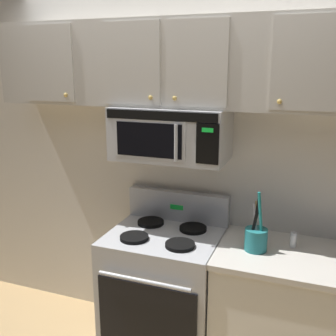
{
  "coord_description": "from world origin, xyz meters",
  "views": [
    {
      "loc": [
        0.91,
        -1.94,
        2.02
      ],
      "look_at": [
        0.0,
        0.49,
        1.35
      ],
      "focal_mm": 42.97,
      "sensor_mm": 36.0,
      "label": 1
    }
  ],
  "objects_px": {
    "over_range_microwave": "(171,133)",
    "utensil_crock_teal": "(256,237)",
    "salt_shaker": "(293,240)",
    "stove_range": "(165,291)"
  },
  "relations": [
    {
      "from": "over_range_microwave",
      "to": "utensil_crock_teal",
      "type": "bearing_deg",
      "value": -12.83
    },
    {
      "from": "utensil_crock_teal",
      "to": "salt_shaker",
      "type": "bearing_deg",
      "value": 30.13
    },
    {
      "from": "stove_range",
      "to": "salt_shaker",
      "type": "xyz_separation_m",
      "value": [
        0.83,
        0.1,
        0.48
      ]
    },
    {
      "from": "stove_range",
      "to": "over_range_microwave",
      "type": "xyz_separation_m",
      "value": [
        -0.0,
        0.12,
        1.11
      ]
    },
    {
      "from": "over_range_microwave",
      "to": "salt_shaker",
      "type": "distance_m",
      "value": 1.04
    },
    {
      "from": "utensil_crock_teal",
      "to": "over_range_microwave",
      "type": "bearing_deg",
      "value": 167.17
    },
    {
      "from": "stove_range",
      "to": "utensil_crock_teal",
      "type": "height_order",
      "value": "utensil_crock_teal"
    },
    {
      "from": "stove_range",
      "to": "over_range_microwave",
      "type": "relative_size",
      "value": 1.47
    },
    {
      "from": "over_range_microwave",
      "to": "salt_shaker",
      "type": "height_order",
      "value": "over_range_microwave"
    },
    {
      "from": "over_range_microwave",
      "to": "utensil_crock_teal",
      "type": "distance_m",
      "value": 0.86
    }
  ]
}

